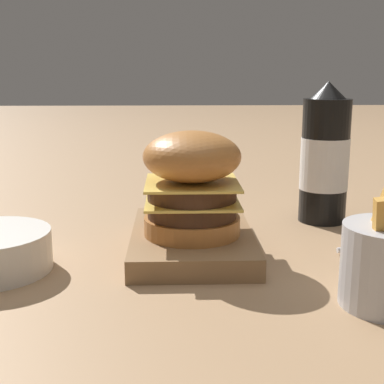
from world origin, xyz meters
name	(u,v)px	position (x,y,z in m)	size (l,w,h in m)	color
ground_plane	(185,250)	(0.00, 0.00, 0.00)	(6.00, 6.00, 0.00)	#9E7A56
serving_board	(192,241)	(0.00, 0.01, 0.01)	(0.23, 0.15, 0.03)	olive
burger	(192,183)	(0.02, 0.01, 0.09)	(0.12, 0.12, 0.13)	#AD6B33
ketchup_bottle	(325,158)	(-0.13, 0.21, 0.10)	(0.07, 0.07, 0.21)	black
ketchup_puddle	(155,213)	(-0.18, -0.04, 0.00)	(0.04, 0.04, 0.00)	#B21E14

